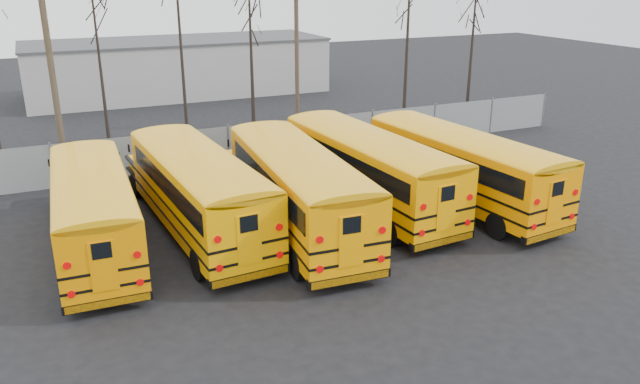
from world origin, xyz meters
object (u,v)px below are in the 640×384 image
bus_a (92,204)px  bus_e (458,161)px  utility_pole_right (297,58)px  bus_c (296,183)px  bus_b (197,185)px  bus_d (366,164)px  utility_pole_left (49,51)px

bus_a → bus_e: 14.03m
bus_e → utility_pole_right: 15.15m
bus_c → bus_e: (7.07, -0.09, -0.06)m
bus_a → bus_b: size_ratio=0.93×
bus_d → bus_e: size_ratio=1.02×
bus_a → bus_d: bearing=1.7°
bus_b → bus_c: 3.56m
bus_c → utility_pole_right: utility_pole_right is taller
bus_b → bus_c: bearing=-25.7°
bus_a → bus_d: (10.36, -0.11, 0.14)m
bus_a → bus_c: (6.89, -1.19, 0.16)m
bus_a → utility_pole_left: (-0.34, 13.54, 3.57)m
bus_c → utility_pole_right: bearing=71.2°
bus_a → utility_pole_left: bearing=93.7°
bus_b → bus_d: (6.77, -0.25, 0.02)m
bus_a → bus_b: bus_b is taller
bus_d → bus_e: bearing=-21.8°
bus_e → utility_pole_right: utility_pole_right is taller
bus_c → bus_d: 3.63m
utility_pole_right → bus_b: bearing=-139.2°
bus_d → utility_pole_left: (-10.70, 13.65, 3.43)m
utility_pole_right → bus_a: bearing=-147.8°
bus_e → bus_b: bearing=166.6°
utility_pole_left → bus_d: bearing=-43.9°
bus_a → bus_d: 10.36m
bus_d → utility_pole_right: size_ratio=1.40×
utility_pole_right → bus_c: bearing=-126.7°
bus_e → utility_pole_left: utility_pole_left is taller
bus_d → utility_pole_right: bearing=74.9°
bus_a → bus_c: size_ratio=0.91×
bus_a → bus_e: bus_e is taller
bus_d → bus_e: 3.80m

